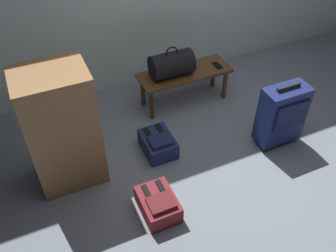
{
  "coord_description": "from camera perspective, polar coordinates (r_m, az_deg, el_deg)",
  "views": [
    {
      "loc": [
        -1.59,
        -1.97,
        2.57
      ],
      "look_at": [
        -0.53,
        0.39,
        0.25
      ],
      "focal_mm": 39.25,
      "sensor_mm": 36.0,
      "label": 1
    }
  ],
  "objects": [
    {
      "name": "ground_plane",
      "position": [
        3.61,
        10.31,
        -4.42
      ],
      "size": [
        6.6,
        6.6,
        0.0
      ],
      "primitive_type": "plane",
      "color": "slate"
    },
    {
      "name": "bench",
      "position": [
        3.99,
        2.6,
        7.72
      ],
      "size": [
        1.0,
        0.36,
        0.39
      ],
      "color": "brown",
      "rests_on": "ground"
    },
    {
      "name": "duffel_bag_black",
      "position": [
        3.83,
        0.55,
        9.56
      ],
      "size": [
        0.44,
        0.26,
        0.34
      ],
      "color": "black",
      "rests_on": "bench"
    },
    {
      "name": "cell_phone",
      "position": [
        4.08,
        7.66,
        9.32
      ],
      "size": [
        0.07,
        0.14,
        0.01
      ],
      "color": "black",
      "rests_on": "bench"
    },
    {
      "name": "suitcase_upright_navy",
      "position": [
        3.61,
        17.25,
        1.75
      ],
      "size": [
        0.43,
        0.24,
        0.68
      ],
      "color": "navy",
      "rests_on": "ground"
    },
    {
      "name": "backpack_navy",
      "position": [
        3.53,
        -1.56,
        -2.72
      ],
      "size": [
        0.28,
        0.38,
        0.21
      ],
      "color": "navy",
      "rests_on": "ground"
    },
    {
      "name": "backpack_maroon",
      "position": [
        3.07,
        -1.52,
        -12.04
      ],
      "size": [
        0.28,
        0.38,
        0.21
      ],
      "color": "maroon",
      "rests_on": "ground"
    },
    {
      "name": "side_cabinet",
      "position": [
        3.12,
        -16.12,
        -0.48
      ],
      "size": [
        0.56,
        0.44,
        1.1
      ],
      "color": "olive",
      "rests_on": "ground"
    }
  ]
}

